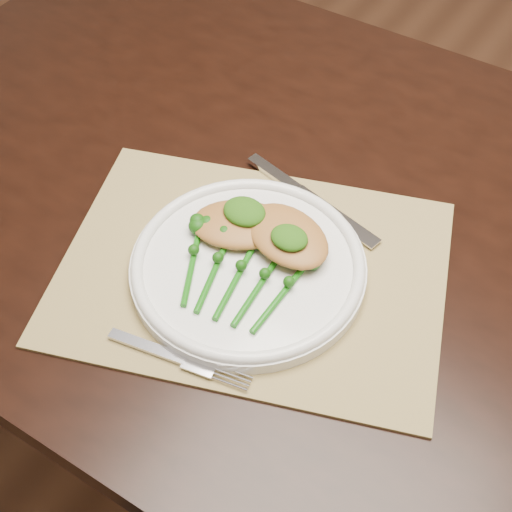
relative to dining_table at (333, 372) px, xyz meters
The scene contains 11 objects.
floor 0.40m from the dining_table, behind, with size 4.00×4.00×0.00m, color brown.
dining_table is the anchor object (origin of this frame).
placemat 0.41m from the dining_table, 119.19° to the right, with size 0.48×0.35×0.00m, color #96804C.
dinner_plate 0.42m from the dining_table, 118.78° to the right, with size 0.30×0.30×0.03m.
knife 0.39m from the dining_table, behind, with size 0.23×0.07×0.01m.
fork 0.48m from the dining_table, 101.76° to the right, with size 0.18×0.05×0.01m.
chicken_fillet_left 0.44m from the dining_table, 138.80° to the right, with size 0.12×0.09×0.02m, color #AC7032.
chicken_fillet_right 0.43m from the dining_table, 121.14° to the right, with size 0.12×0.09×0.02m, color #AC7032.
pesto_dollop_left 0.45m from the dining_table, 141.51° to the right, with size 0.06×0.05×0.02m, color #174009.
pesto_dollop_right 0.44m from the dining_table, 113.38° to the right, with size 0.05×0.04×0.02m, color #174009.
broccolini_bundle 0.44m from the dining_table, 112.86° to the right, with size 0.17×0.18×0.04m.
Camera 1 is at (0.38, -0.61, 1.46)m, focal length 50.00 mm.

